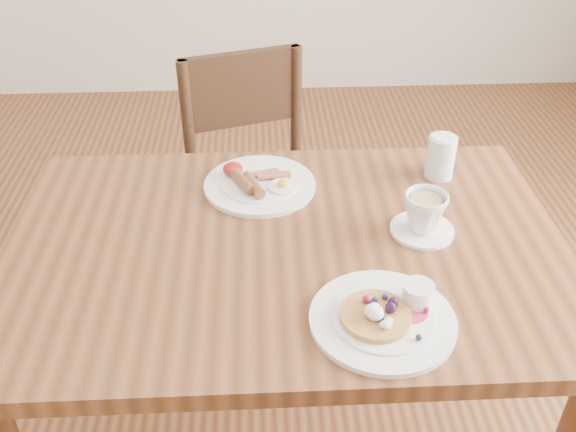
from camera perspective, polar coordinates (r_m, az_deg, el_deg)
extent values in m
cube|color=brown|center=(1.39, 0.00, -3.04)|extent=(1.20, 0.80, 0.04)
cylinder|color=brown|center=(1.98, 15.36, -4.90)|extent=(0.06, 0.06, 0.71)
cylinder|color=brown|center=(1.95, -16.69, -5.91)|extent=(0.06, 0.06, 0.71)
cube|color=#372214|center=(2.04, -2.32, 1.12)|extent=(0.52, 0.52, 0.04)
cylinder|color=#372214|center=(2.01, -5.51, -8.15)|extent=(0.04, 0.04, 0.43)
cylinder|color=#372214|center=(2.10, 4.07, -5.89)|extent=(0.04, 0.04, 0.43)
cylinder|color=#372214|center=(2.28, -7.88, -2.26)|extent=(0.04, 0.04, 0.43)
cylinder|color=#372214|center=(2.36, 0.64, -0.48)|extent=(0.04, 0.04, 0.43)
cylinder|color=#372214|center=(2.13, 0.72, 9.42)|extent=(0.04, 0.04, 0.43)
cylinder|color=#372214|center=(2.04, -8.89, 7.83)|extent=(0.04, 0.04, 0.43)
cube|color=#372214|center=(2.05, -4.18, 11.17)|extent=(0.37, 0.14, 0.24)
cylinder|color=white|center=(1.20, 8.39, -9.12)|extent=(0.27, 0.27, 0.01)
cylinder|color=white|center=(1.20, 8.42, -8.88)|extent=(0.19, 0.19, 0.01)
cylinder|color=#B22D59|center=(1.21, 10.70, -8.29)|extent=(0.07, 0.07, 0.00)
cylinder|color=#C68C47|center=(1.18, 7.78, -8.78)|extent=(0.13, 0.13, 0.01)
ellipsoid|color=white|center=(1.17, 7.64, -8.36)|extent=(0.03, 0.03, 0.02)
ellipsoid|color=white|center=(1.16, 8.56, -9.31)|extent=(0.02, 0.02, 0.01)
cylinder|color=white|center=(1.22, 11.48, -6.77)|extent=(0.06, 0.06, 0.04)
cylinder|color=#591E07|center=(1.21, 11.57, -6.20)|extent=(0.05, 0.05, 0.00)
sphere|color=black|center=(1.19, 9.15, -7.68)|extent=(0.02, 0.02, 0.02)
sphere|color=#1E234C|center=(1.21, 8.83, -7.11)|extent=(0.01, 0.01, 0.01)
sphere|color=#1E234C|center=(1.21, 7.53, -6.75)|extent=(0.01, 0.01, 0.01)
sphere|color=#B21938|center=(1.19, 7.26, -7.56)|extent=(0.02, 0.02, 0.02)
sphere|color=black|center=(1.17, 7.07, -8.20)|extent=(0.02, 0.02, 0.02)
sphere|color=#1E234C|center=(1.16, 8.08, -9.05)|extent=(0.01, 0.01, 0.01)
sphere|color=black|center=(1.18, 8.93, -8.21)|extent=(0.02, 0.02, 0.02)
sphere|color=#1E234C|center=(1.17, 12.10, -9.91)|extent=(0.01, 0.01, 0.01)
sphere|color=#B21938|center=(1.20, 12.34, -8.60)|extent=(0.01, 0.01, 0.01)
cylinder|color=white|center=(1.56, -2.52, 2.77)|extent=(0.27, 0.27, 0.01)
cylinder|color=white|center=(1.55, -2.53, 2.99)|extent=(0.19, 0.19, 0.01)
cylinder|color=brown|center=(1.53, -4.04, 3.06)|extent=(0.06, 0.10, 0.03)
cylinder|color=brown|center=(1.51, -3.09, 2.79)|extent=(0.06, 0.10, 0.03)
cube|color=maroon|center=(1.57, -2.19, 3.80)|extent=(0.08, 0.04, 0.01)
cube|color=maroon|center=(1.56, -1.26, 3.67)|extent=(0.08, 0.03, 0.01)
cylinder|color=white|center=(1.52, -0.45, 2.64)|extent=(0.07, 0.07, 0.00)
ellipsoid|color=yellow|center=(1.52, -0.45, 2.96)|extent=(0.03, 0.03, 0.01)
ellipsoid|color=#A5190F|center=(1.58, -4.93, 4.22)|extent=(0.05, 0.05, 0.03)
cylinder|color=white|center=(1.44, 11.81, -1.22)|extent=(0.14, 0.14, 0.01)
imported|color=white|center=(1.41, 12.04, 0.34)|extent=(0.13, 0.13, 0.09)
cylinder|color=tan|center=(1.39, 12.20, 1.42)|extent=(0.07, 0.07, 0.00)
cylinder|color=silver|center=(1.62, 13.42, 5.14)|extent=(0.07, 0.07, 0.11)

